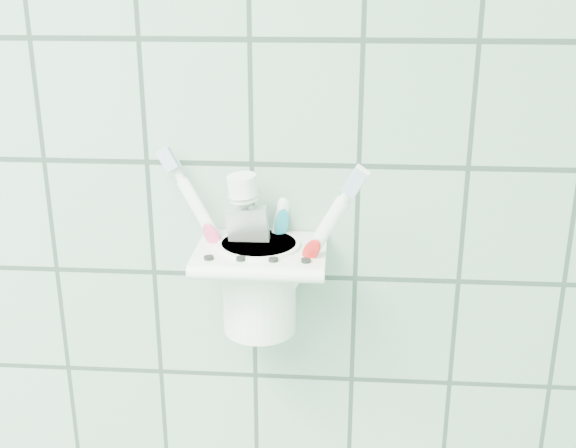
# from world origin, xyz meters

# --- Properties ---
(holder_bracket) EXTENTS (0.13, 0.10, 0.04)m
(holder_bracket) POSITION_xyz_m (0.66, 1.15, 1.29)
(holder_bracket) COLOR white
(holder_bracket) RESTS_ON wall_back
(cup) EXTENTS (0.08, 0.08, 0.09)m
(cup) POSITION_xyz_m (0.66, 1.16, 1.26)
(cup) COLOR white
(cup) RESTS_ON holder_bracket
(toothbrush_pink) EXTENTS (0.09, 0.04, 0.19)m
(toothbrush_pink) POSITION_xyz_m (0.66, 1.15, 1.32)
(toothbrush_pink) COLOR white
(toothbrush_pink) RESTS_ON cup
(toothbrush_blue) EXTENTS (0.04, 0.10, 0.20)m
(toothbrush_blue) POSITION_xyz_m (0.66, 1.14, 1.32)
(toothbrush_blue) COLOR white
(toothbrush_blue) RESTS_ON cup
(toothbrush_orange) EXTENTS (0.09, 0.07, 0.20)m
(toothbrush_orange) POSITION_xyz_m (0.67, 1.17, 1.32)
(toothbrush_orange) COLOR white
(toothbrush_orange) RESTS_ON cup
(toothpaste_tube) EXTENTS (0.05, 0.03, 0.16)m
(toothpaste_tube) POSITION_xyz_m (0.65, 1.17, 1.31)
(toothpaste_tube) COLOR silver
(toothpaste_tube) RESTS_ON cup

